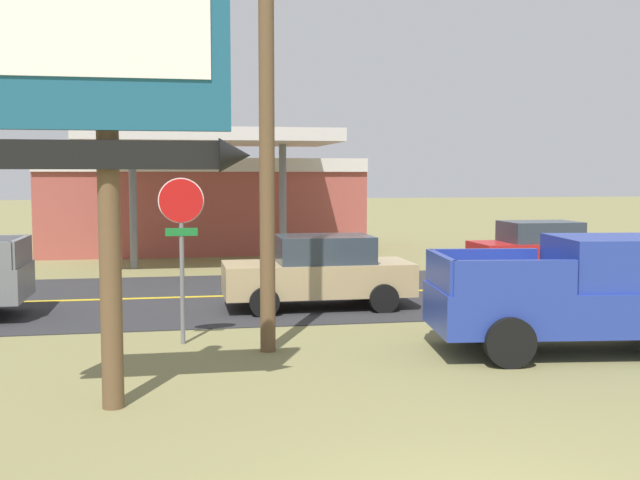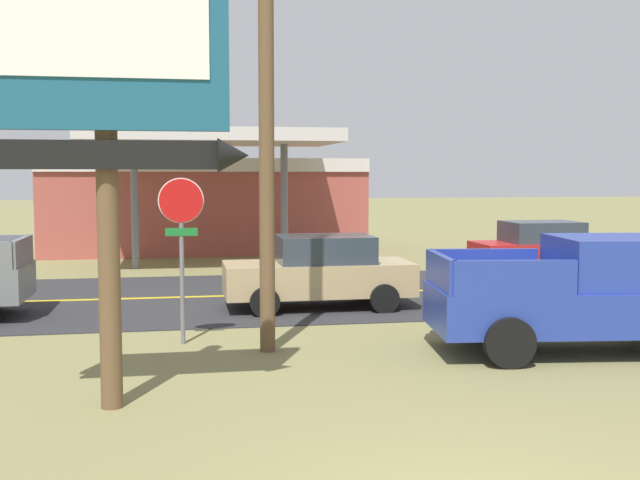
% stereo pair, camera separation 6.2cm
% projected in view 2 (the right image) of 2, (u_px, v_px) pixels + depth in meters
% --- Properties ---
extents(road_asphalt, '(140.00, 8.00, 0.02)m').
position_uv_depth(road_asphalt, '(284.00, 295.00, 19.39)').
color(road_asphalt, '#2B2B2D').
rests_on(road_asphalt, ground).
extents(road_centre_line, '(126.00, 0.20, 0.01)m').
position_uv_depth(road_centre_line, '(284.00, 294.00, 19.39)').
color(road_centre_line, gold).
rests_on(road_centre_line, road_asphalt).
extents(motel_sign, '(3.32, 0.54, 5.71)m').
position_uv_depth(motel_sign, '(111.00, 102.00, 9.61)').
color(motel_sign, brown).
rests_on(motel_sign, ground).
extents(stop_sign, '(0.80, 0.08, 2.95)m').
position_uv_depth(stop_sign, '(181.00, 230.00, 13.65)').
color(stop_sign, slate).
rests_on(stop_sign, ground).
extents(utility_pole, '(1.79, 0.26, 9.65)m').
position_uv_depth(utility_pole, '(266.00, 46.00, 12.83)').
color(utility_pole, brown).
rests_on(utility_pole, ground).
extents(gas_station, '(12.00, 11.50, 4.40)m').
position_uv_depth(gas_station, '(205.00, 201.00, 30.68)').
color(gas_station, '#A84C42').
rests_on(gas_station, ground).
extents(pickup_blue_parked_on_lawn, '(5.40, 2.71, 1.96)m').
position_uv_depth(pickup_blue_parked_on_lawn, '(590.00, 296.00, 13.12)').
color(pickup_blue_parked_on_lawn, '#233893').
rests_on(pickup_blue_parked_on_lawn, ground).
extents(car_tan_near_lane, '(4.20, 2.00, 1.64)m').
position_uv_depth(car_tan_near_lane, '(320.00, 272.00, 17.45)').
color(car_tan_near_lane, tan).
rests_on(car_tan_near_lane, ground).
extents(car_red_far_lane, '(4.20, 2.00, 1.64)m').
position_uv_depth(car_red_far_lane, '(545.00, 249.00, 22.69)').
color(car_red_far_lane, red).
rests_on(car_red_far_lane, ground).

